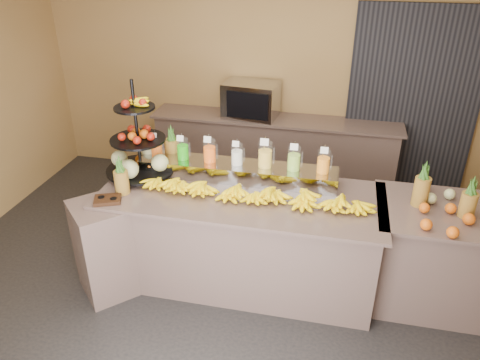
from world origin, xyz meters
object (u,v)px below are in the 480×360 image
(right_fruit_pile, at_px, (442,208))
(oven_warmer, at_px, (251,100))
(pitcher_tray, at_px, (237,171))
(fruit_stand, at_px, (144,152))
(banana_heap, at_px, (253,190))
(condiment_caddy, at_px, (108,200))

(right_fruit_pile, bearing_deg, oven_warmer, 134.97)
(pitcher_tray, xyz_separation_m, fruit_stand, (-0.86, -0.11, 0.16))
(fruit_stand, bearing_deg, oven_warmer, 49.89)
(pitcher_tray, distance_m, oven_warmer, 1.69)
(pitcher_tray, relative_size, banana_heap, 0.90)
(pitcher_tray, xyz_separation_m, right_fruit_pile, (1.76, -0.29, 0.01))
(banana_heap, xyz_separation_m, condiment_caddy, (-1.20, -0.33, -0.06))
(banana_heap, bearing_deg, fruit_stand, 168.87)
(banana_heap, distance_m, condiment_caddy, 1.25)
(pitcher_tray, relative_size, right_fruit_pile, 3.84)
(oven_warmer, bearing_deg, right_fruit_pile, -38.45)
(pitcher_tray, height_order, oven_warmer, oven_warmer)
(condiment_caddy, xyz_separation_m, oven_warmer, (0.78, 2.32, 0.20))
(condiment_caddy, bearing_deg, fruit_stand, 77.31)
(banana_heap, bearing_deg, condiment_caddy, -164.55)
(pitcher_tray, bearing_deg, condiment_caddy, -146.47)
(pitcher_tray, relative_size, condiment_caddy, 8.29)
(right_fruit_pile, xyz_separation_m, oven_warmer, (-1.96, 1.96, 0.13))
(fruit_stand, bearing_deg, right_fruit_pile, -23.76)
(condiment_caddy, bearing_deg, pitcher_tray, 33.53)
(pitcher_tray, bearing_deg, banana_heap, -56.19)
(pitcher_tray, height_order, condiment_caddy, pitcher_tray)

